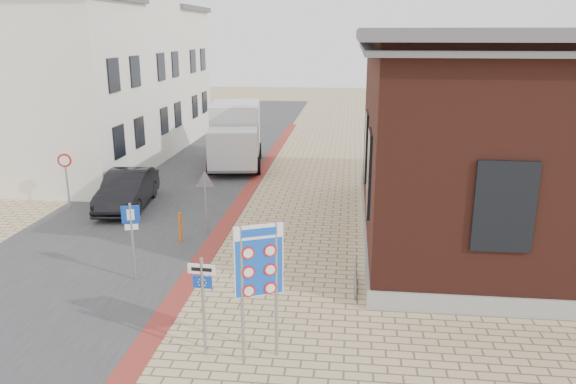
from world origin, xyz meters
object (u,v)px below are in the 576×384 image
at_px(border_sign, 259,264).
at_px(box_truck, 235,135).
at_px(parking_sign, 132,229).
at_px(sedan, 127,189).
at_px(essen_sign, 203,292).
at_px(bollard, 180,227).

bearing_deg(border_sign, box_truck, 79.53).
relative_size(box_truck, parking_sign, 2.82).
height_order(sedan, parking_sign, parking_sign).
bearing_deg(box_truck, sedan, -118.42).
bearing_deg(sedan, parking_sign, -73.24).
bearing_deg(essen_sign, bollard, 114.21).
xyz_separation_m(essen_sign, bollard, (-2.52, 6.50, -0.95)).
xyz_separation_m(sedan, border_sign, (6.93, -10.04, 1.44)).
bearing_deg(bollard, border_sign, -60.24).
bearing_deg(bollard, essen_sign, -68.81).
distance_m(sedan, box_truck, 8.22).
bearing_deg(box_truck, bollard, -96.29).
bearing_deg(essen_sign, box_truck, 102.47).
height_order(border_sign, bollard, border_sign).
bearing_deg(sedan, essen_sign, -66.78).
bearing_deg(border_sign, essen_sign, 156.37).
xyz_separation_m(essen_sign, parking_sign, (-2.92, 3.50, 0.05)).
distance_m(box_truck, essen_sign, 17.97).
bearing_deg(essen_sign, parking_sign, 132.88).
xyz_separation_m(parking_sign, bollard, (0.40, 3.00, -1.00)).
relative_size(border_sign, bollard, 2.92).
xyz_separation_m(border_sign, essen_sign, (-1.20, 0.00, -0.71)).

